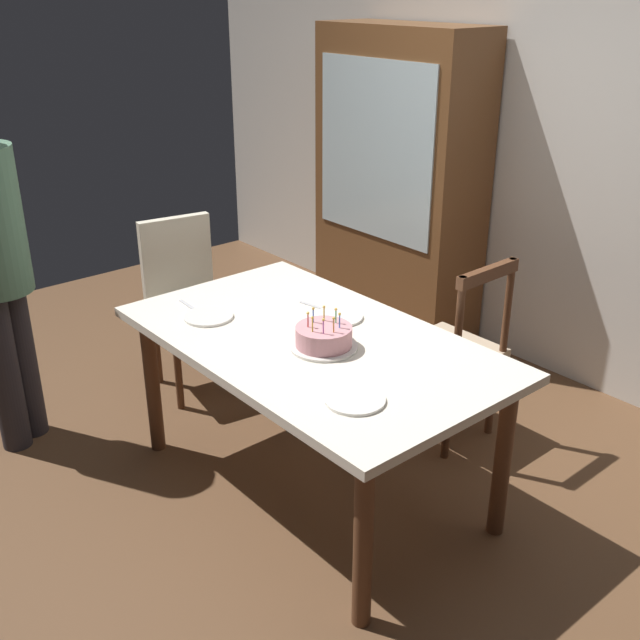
% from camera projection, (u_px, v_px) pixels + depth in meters
% --- Properties ---
extents(ground, '(6.40, 6.40, 0.00)m').
position_uv_depth(ground, '(313.00, 485.00, 3.50)').
color(ground, brown).
extents(back_wall, '(6.40, 0.10, 2.60)m').
position_uv_depth(back_wall, '(578.00, 149.00, 4.06)').
color(back_wall, beige).
rests_on(back_wall, ground).
extents(dining_table, '(1.67, 0.97, 0.75)m').
position_uv_depth(dining_table, '(312.00, 356.00, 3.23)').
color(dining_table, silver).
rests_on(dining_table, ground).
extents(birthday_cake, '(0.28, 0.28, 0.16)m').
position_uv_depth(birthday_cake, '(324.00, 338.00, 3.09)').
color(birthday_cake, silver).
rests_on(birthday_cake, dining_table).
extents(plate_near_celebrant, '(0.22, 0.22, 0.01)m').
position_uv_depth(plate_near_celebrant, '(208.00, 316.00, 3.38)').
color(plate_near_celebrant, white).
rests_on(plate_near_celebrant, dining_table).
extents(plate_far_side, '(0.22, 0.22, 0.01)m').
position_uv_depth(plate_far_side, '(338.00, 317.00, 3.37)').
color(plate_far_side, white).
rests_on(plate_far_side, dining_table).
extents(plate_near_guest, '(0.22, 0.22, 0.01)m').
position_uv_depth(plate_near_guest, '(355.00, 400.00, 2.71)').
color(plate_near_guest, white).
rests_on(plate_near_guest, dining_table).
extents(fork_near_celebrant, '(0.18, 0.03, 0.01)m').
position_uv_depth(fork_near_celebrant, '(190.00, 306.00, 3.49)').
color(fork_near_celebrant, silver).
rests_on(fork_near_celebrant, dining_table).
extents(fork_far_side, '(0.18, 0.05, 0.01)m').
position_uv_depth(fork_far_side, '(316.00, 307.00, 3.49)').
color(fork_far_side, silver).
rests_on(fork_far_side, dining_table).
extents(chair_spindle_back, '(0.44, 0.44, 0.95)m').
position_uv_depth(chair_spindle_back, '(452.00, 353.00, 3.72)').
color(chair_spindle_back, tan).
rests_on(chair_spindle_back, ground).
extents(chair_upholstered, '(0.51, 0.51, 0.95)m').
position_uv_depth(chair_upholstered, '(186.00, 295.00, 4.20)').
color(chair_upholstered, beige).
rests_on(chair_upholstered, ground).
extents(china_cabinet, '(1.10, 0.45, 1.90)m').
position_uv_depth(china_cabinet, '(399.00, 186.00, 4.74)').
color(china_cabinet, brown).
rests_on(china_cabinet, ground).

